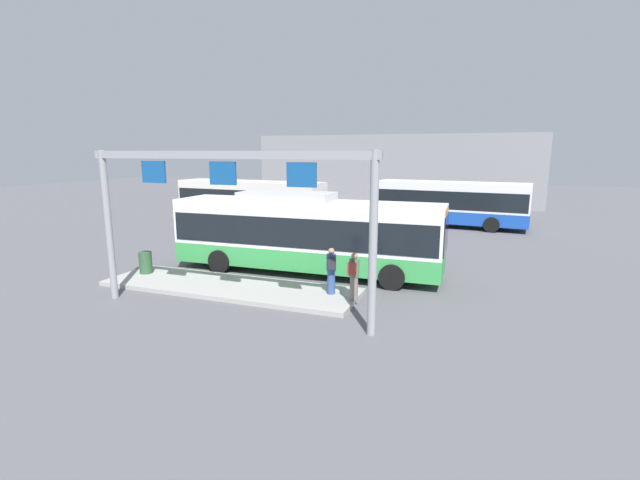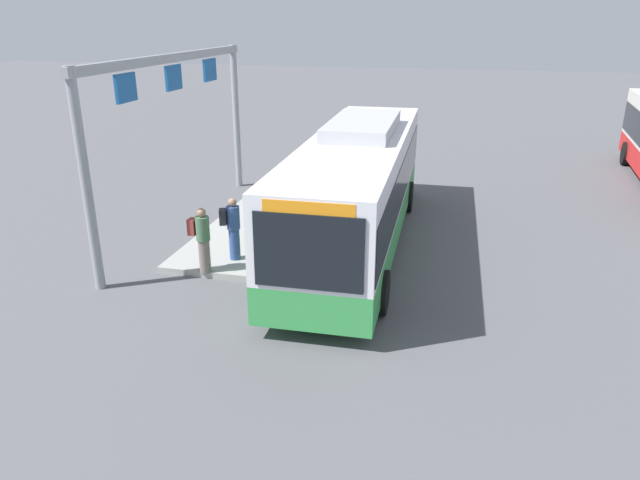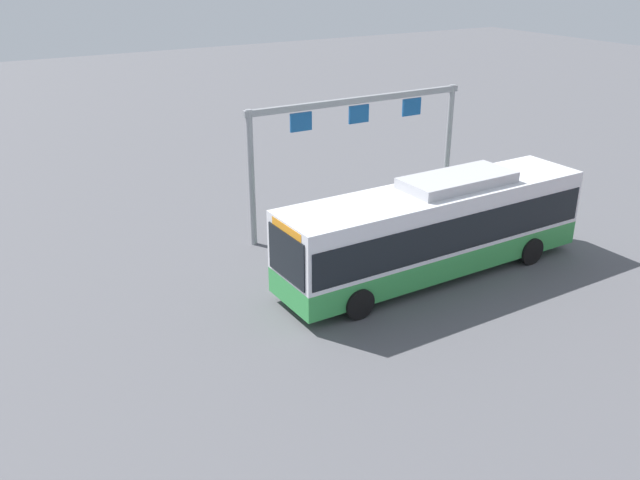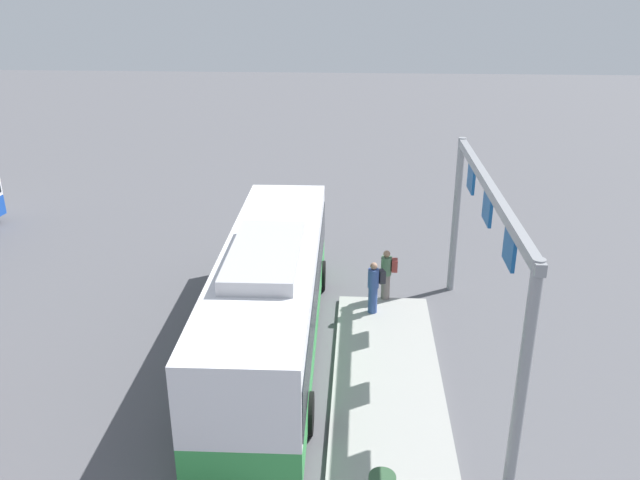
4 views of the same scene
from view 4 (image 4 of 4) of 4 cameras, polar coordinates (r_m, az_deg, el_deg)
ground_plane at (r=18.51m, az=-4.22°, el=-9.65°), size 120.00×120.00×0.00m
platform_curb at (r=16.77m, az=6.03°, el=-13.10°), size 10.00×2.80×0.16m
bus_main at (r=17.63m, az=-4.39°, el=-4.63°), size 11.55×2.87×3.46m
person_boarding at (r=20.60m, az=5.97°, el=-2.95°), size 0.35×0.53×1.67m
person_waiting_near at (r=19.73m, az=4.83°, el=-4.08°), size 0.47×0.59×1.67m
platform_sign_gantry at (r=16.55m, az=14.40°, el=0.35°), size 9.80×0.24×5.20m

